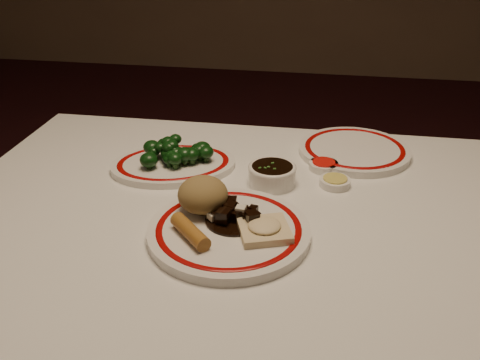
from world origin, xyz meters
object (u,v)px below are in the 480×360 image
object	(u,v)px
broccoli_pile	(177,152)
rice_mound	(203,195)
spring_roll	(190,232)
soy_bowl	(272,175)
main_plate	(229,231)
stirfry_heap	(234,214)
fried_wonton	(264,229)
dining_table	(246,256)
broccoli_plate	(173,164)

from	to	relation	value
broccoli_pile	rice_mound	bearing A→B (deg)	-62.16
spring_roll	soy_bowl	bearing A→B (deg)	23.70
main_plate	stirfry_heap	size ratio (longest dim) A/B	3.37
spring_roll	broccoli_pile	size ratio (longest dim) A/B	0.61
rice_mound	spring_roll	bearing A→B (deg)	-90.82
fried_wonton	dining_table	bearing A→B (deg)	118.52
main_plate	broccoli_plate	xyz separation A→B (m)	(-0.17, 0.24, -0.00)
dining_table	soy_bowl	distance (m)	0.18
rice_mound	spring_roll	size ratio (longest dim) A/B	0.95
dining_table	spring_roll	world-z (taller)	spring_roll
broccoli_plate	spring_roll	bearing A→B (deg)	-68.81
main_plate	broccoli_pile	bearing A→B (deg)	123.15
dining_table	fried_wonton	distance (m)	0.15
rice_mound	spring_roll	distance (m)	0.09
dining_table	fried_wonton	bearing A→B (deg)	-61.48
dining_table	broccoli_pile	distance (m)	0.29
dining_table	rice_mound	distance (m)	0.16
broccoli_pile	soy_bowl	xyz separation A→B (m)	(0.21, -0.04, -0.02)
dining_table	rice_mound	bearing A→B (deg)	-164.63
main_plate	rice_mound	xyz separation A→B (m)	(-0.06, 0.05, 0.04)
stirfry_heap	broccoli_plate	size ratio (longest dim) A/B	0.32
dining_table	main_plate	xyz separation A→B (m)	(-0.02, -0.07, 0.10)
dining_table	broccoli_plate	world-z (taller)	broccoli_plate
broccoli_pile	soy_bowl	bearing A→B (deg)	-10.72
main_plate	fried_wonton	world-z (taller)	fried_wonton
spring_roll	stirfry_heap	xyz separation A→B (m)	(0.06, 0.07, -0.00)
main_plate	soy_bowl	distance (m)	0.21
fried_wonton	soy_bowl	bearing A→B (deg)	92.84
broccoli_plate	soy_bowl	bearing A→B (deg)	-9.66
spring_roll	fried_wonton	bearing A→B (deg)	-26.47
dining_table	rice_mound	xyz separation A→B (m)	(-0.08, -0.02, 0.14)
dining_table	fried_wonton	world-z (taller)	fried_wonton
fried_wonton	soy_bowl	world-z (taller)	same
stirfry_heap	broccoli_plate	xyz separation A→B (m)	(-0.17, 0.22, -0.02)
fried_wonton	broccoli_pile	bearing A→B (deg)	131.35
fried_wonton	broccoli_pile	distance (m)	0.34
main_plate	broccoli_pile	xyz separation A→B (m)	(-0.16, 0.25, 0.03)
broccoli_plate	soy_bowl	world-z (taller)	soy_bowl
rice_mound	fried_wonton	distance (m)	0.14
dining_table	broccoli_pile	world-z (taller)	broccoli_pile
spring_roll	rice_mound	bearing A→B (deg)	46.92
main_plate	fried_wonton	size ratio (longest dim) A/B	3.30
rice_mound	fried_wonton	world-z (taller)	rice_mound
spring_roll	soy_bowl	xyz separation A→B (m)	(0.11, 0.25, -0.01)
dining_table	main_plate	size ratio (longest dim) A/B	3.38
rice_mound	soy_bowl	xyz separation A→B (m)	(0.11, 0.16, -0.03)
rice_mound	main_plate	bearing A→B (deg)	-40.97
broccoli_pile	stirfry_heap	bearing A→B (deg)	-53.17
dining_table	spring_roll	xyz separation A→B (m)	(-0.08, -0.11, 0.12)
broccoli_plate	broccoli_pile	bearing A→B (deg)	17.53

